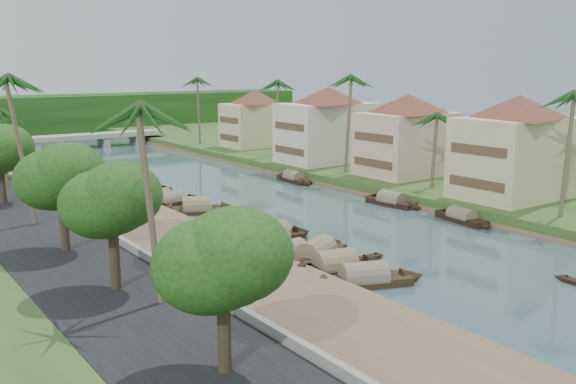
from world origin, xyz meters
TOP-DOWN VIEW (x-y plane):
  - ground at (0.00, 0.00)m, footprint 220.00×220.00m
  - left_bank at (-16.00, 20.00)m, footprint 10.00×180.00m
  - right_bank at (19.00, 20.00)m, footprint 16.00×180.00m
  - road at (-24.50, 20.00)m, footprint 8.00×180.00m
  - retaining_wall at (-20.20, 20.00)m, footprint 0.40×180.00m
  - far_right_fill at (56.00, 20.00)m, footprint 60.00×220.00m
  - treeline at (0.00, 100.00)m, footprint 120.00×14.00m
  - bridge at (0.00, 72.00)m, footprint 28.00×4.00m
  - building_near at (18.99, -2.00)m, footprint 14.85×14.85m
  - building_mid at (19.99, 14.00)m, footprint 14.11×14.11m
  - building_far at (18.99, 28.00)m, footprint 15.59×15.59m
  - building_distant at (19.99, 48.00)m, footprint 12.62×12.62m
  - sampan_0 at (-9.11, -10.64)m, footprint 8.88×4.84m
  - sampan_1 at (-8.92, -7.44)m, footprint 8.36×3.60m
  - sampan_2 at (-8.19, -4.36)m, footprint 9.16×5.64m
  - sampan_3 at (-9.75, -3.13)m, footprint 7.57×3.12m
  - sampan_4 at (-9.20, -0.24)m, footprint 6.91×3.08m
  - sampan_5 at (-7.99, 1.90)m, footprint 7.85×2.58m
  - sampan_6 at (-9.99, 6.29)m, footprint 8.43×3.09m
  - sampan_7 at (-8.53, 6.80)m, footprint 7.89×4.45m
  - sampan_8 at (-8.20, 14.69)m, footprint 8.28×5.08m
  - sampan_9 at (-8.70, 19.44)m, footprint 8.06×2.82m
  - sampan_10 at (-9.48, 20.99)m, footprint 8.09×4.14m
  - sampan_11 at (-8.94, 25.48)m, footprint 7.95×3.37m
  - sampan_12 at (-9.58, 28.92)m, footprint 7.98×4.30m
  - sampan_13 at (-8.97, 33.18)m, footprint 7.59×2.71m
  - sampan_14 at (10.05, -2.87)m, footprint 2.40×7.87m
  - sampan_15 at (9.91, 6.16)m, footprint 2.43×7.91m
  - sampan_16 at (9.69, 23.18)m, footprint 2.26×8.25m
  - canoe_1 at (-5.75, -6.54)m, footprint 4.70×0.93m
  - canoe_2 at (-10.49, 20.78)m, footprint 5.98×1.81m
  - palm_0 at (15.00, -9.73)m, footprint 3.20×3.20m
  - palm_1 at (16.00, 6.17)m, footprint 3.20×3.20m
  - palm_2 at (15.00, 19.35)m, footprint 3.20×3.20m
  - palm_3 at (16.00, 36.66)m, footprint 3.20×3.20m
  - palm_4 at (-23.00, -9.22)m, footprint 3.20×3.20m
  - palm_5 at (-24.00, 13.39)m, footprint 3.20×3.20m
  - palm_6 at (-22.00, 31.69)m, footprint 3.20×3.20m
  - palm_7 at (14.00, 56.26)m, footprint 3.20×3.20m
  - tree_0 at (-24.00, -18.28)m, footprint 4.85×4.85m
  - tree_1 at (-24.00, -5.53)m, footprint 4.84×4.84m
  - tree_2 at (-24.00, 4.25)m, footprint 5.22×5.22m
  - tree_6 at (24.00, 31.14)m, footprint 4.77×4.77m
  - person_near at (-14.79, -2.12)m, footprint 0.76×0.76m
  - person_far at (-17.95, 14.93)m, footprint 1.06×1.05m

SIDE VIEW (x-z plane):
  - ground at x=0.00m, z-range 0.00..0.00m
  - canoe_1 at x=-5.75m, z-range -0.28..0.48m
  - canoe_2 at x=-10.49m, z-range -0.33..0.53m
  - left_bank at x=-16.00m, z-range 0.00..0.80m
  - sampan_14 at x=10.05m, z-range -0.55..1.37m
  - sampan_12 at x=-9.58m, z-range -0.56..1.38m
  - sampan_4 at x=-9.20m, z-range -0.57..1.39m
  - sampan_16 at x=9.69m, z-range -0.60..1.42m
  - sampan_9 at x=-8.70m, z-range -0.60..1.42m
  - sampan_3 at x=-9.75m, z-range -0.60..1.42m
  - sampan_13 at x=-8.97m, z-range -0.62..1.44m
  - sampan_15 at x=9.91m, z-range -0.64..1.46m
  - sampan_7 at x=-8.53m, z-range -0.64..1.47m
  - sampan_10 at x=-9.48m, z-range -0.68..1.52m
  - sampan_11 at x=-8.94m, z-range -0.70..1.53m
  - sampan_0 at x=-9.11m, z-range -0.74..1.57m
  - sampan_2 at x=-8.19m, z-range -0.78..1.63m
  - sampan_1 at x=-8.92m, z-range -0.78..1.62m
  - sampan_6 at x=-9.99m, z-range -0.80..1.64m
  - sampan_5 at x=-7.99m, z-range -0.80..1.64m
  - sampan_8 at x=-8.20m, z-range -0.83..1.67m
  - far_right_fill at x=56.00m, z-range 0.00..1.15m
  - right_bank at x=19.00m, z-range 0.00..1.20m
  - road at x=-24.50m, z-range 0.00..1.40m
  - retaining_wall at x=-20.20m, z-range 0.80..1.90m
  - person_far at x=-17.95m, z-range 0.80..2.53m
  - person_near at x=-14.79m, z-range 0.80..2.57m
  - bridge at x=0.00m, z-range 0.52..2.92m
  - treeline at x=0.00m, z-range 0.00..8.00m
  - building_distant at x=19.99m, z-range 1.28..10.48m
  - building_mid at x=19.99m, z-range 1.28..10.98m
  - tree_0 at x=-24.00m, z-range 2.80..9.76m
  - tree_6 at x=24.00m, z-range 2.73..9.88m
  - building_near at x=18.99m, z-range 1.28..11.48m
  - building_far at x=18.99m, z-range 1.28..11.48m
  - tree_1 at x=-24.00m, z-range 2.97..10.27m
  - tree_2 at x=-24.00m, z-range 2.91..10.38m
  - palm_1 at x=16.00m, z-range 4.19..13.62m
  - palm_6 at x=-22.00m, z-range 4.56..14.33m
  - palm_0 at x=15.00m, z-range 5.51..17.76m
  - palm_3 at x=16.00m, z-range 5.55..17.87m
  - palm_7 at x=14.00m, z-range 5.61..18.07m
  - palm_4 at x=-23.00m, z-range 5.75..18.07m
  - palm_2 at x=15.00m, z-range 5.98..19.24m
  - palm_5 at x=-24.00m, z-range 6.30..19.78m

